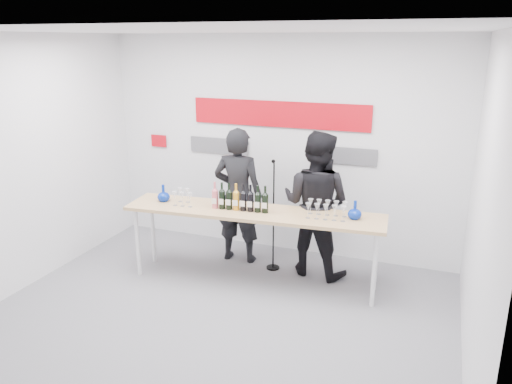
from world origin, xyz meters
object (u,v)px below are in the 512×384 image
(presenter_left, at_px, (238,196))
(tasting_table, at_px, (253,216))
(presenter_right, at_px, (316,204))
(mic_stand, at_px, (273,236))

(presenter_left, bearing_deg, tasting_table, 123.60)
(presenter_right, height_order, mic_stand, presenter_right)
(tasting_table, bearing_deg, mic_stand, 71.46)
(presenter_right, relative_size, mic_stand, 1.25)
(presenter_left, height_order, mic_stand, presenter_left)
(tasting_table, relative_size, presenter_right, 1.71)
(tasting_table, xyz_separation_m, mic_stand, (0.11, 0.45, -0.42))
(tasting_table, xyz_separation_m, presenter_right, (0.63, 0.55, 0.06))
(presenter_left, xyz_separation_m, mic_stand, (0.54, -0.12, -0.46))
(presenter_left, bearing_deg, presenter_right, 175.38)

